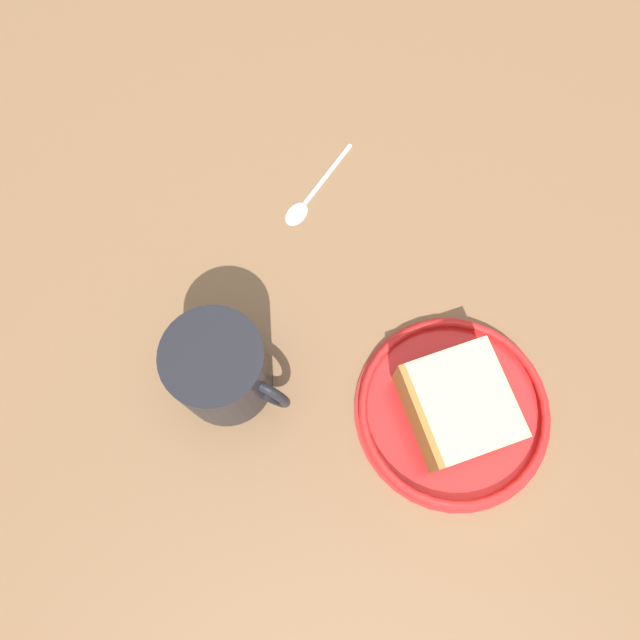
{
  "coord_description": "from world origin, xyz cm",
  "views": [
    {
      "loc": [
        -0.43,
        15.76,
        56.02
      ],
      "look_at": [
        7.48,
        0.6,
        3.0
      ],
      "focal_mm": 33.58,
      "sensor_mm": 36.0,
      "label": 1
    }
  ],
  "objects_px": {
    "small_plate": "(449,408)",
    "teaspoon": "(303,198)",
    "cake_slice": "(453,404)",
    "tea_mug": "(217,368)"
  },
  "relations": [
    {
      "from": "tea_mug",
      "to": "teaspoon",
      "type": "xyz_separation_m",
      "value": [
        0.03,
        -0.2,
        -0.05
      ]
    },
    {
      "from": "small_plate",
      "to": "cake_slice",
      "type": "distance_m",
      "value": 0.03
    },
    {
      "from": "small_plate",
      "to": "teaspoon",
      "type": "xyz_separation_m",
      "value": [
        0.22,
        -0.13,
        -0.0
      ]
    },
    {
      "from": "small_plate",
      "to": "teaspoon",
      "type": "height_order",
      "value": "small_plate"
    },
    {
      "from": "cake_slice",
      "to": "small_plate",
      "type": "bearing_deg",
      "value": -133.39
    },
    {
      "from": "cake_slice",
      "to": "teaspoon",
      "type": "bearing_deg",
      "value": -31.08
    },
    {
      "from": "teaspoon",
      "to": "tea_mug",
      "type": "bearing_deg",
      "value": 97.15
    },
    {
      "from": "small_plate",
      "to": "cake_slice",
      "type": "bearing_deg",
      "value": 46.61
    },
    {
      "from": "small_plate",
      "to": "tea_mug",
      "type": "relative_size",
      "value": 1.64
    },
    {
      "from": "cake_slice",
      "to": "tea_mug",
      "type": "distance_m",
      "value": 0.21
    }
  ]
}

